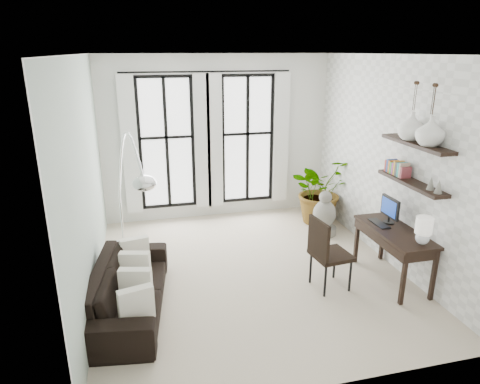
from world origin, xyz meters
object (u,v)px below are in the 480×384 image
object	(u,v)px
sofa	(129,288)
desk_chair	(326,250)
arc_lamp	(128,164)
buddha	(324,216)
desk	(396,235)
plant	(320,190)

from	to	relation	value
sofa	desk_chair	bearing A→B (deg)	-84.49
sofa	arc_lamp	size ratio (longest dim) A/B	0.99
desk_chair	buddha	world-z (taller)	desk_chair
desk	desk_chair	world-z (taller)	desk
sofa	buddha	bearing A→B (deg)	-56.63
arc_lamp	desk_chair	bearing A→B (deg)	-23.20
plant	arc_lamp	xyz separation A→B (m)	(-3.56, -1.26, 1.06)
plant	desk_chair	xyz separation A→B (m)	(-0.96, -2.38, -0.06)
plant	desk	bearing A→B (deg)	-88.02
sofa	desk_chair	world-z (taller)	desk_chair
desk_chair	arc_lamp	xyz separation A→B (m)	(-2.59, 1.11, 1.12)
plant	desk	world-z (taller)	plant
desk	arc_lamp	distance (m)	3.95
buddha	arc_lamp	bearing A→B (deg)	-168.93
desk	desk_chair	distance (m)	1.06
desk	desk_chair	xyz separation A→B (m)	(-1.05, 0.07, -0.14)
arc_lamp	plant	bearing A→B (deg)	19.54
sofa	buddha	xyz separation A→B (m)	(3.50, 1.66, 0.03)
desk_chair	buddha	bearing A→B (deg)	58.91
desk	arc_lamp	world-z (taller)	arc_lamp
plant	desk_chair	distance (m)	2.56
arc_lamp	buddha	bearing A→B (deg)	11.07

